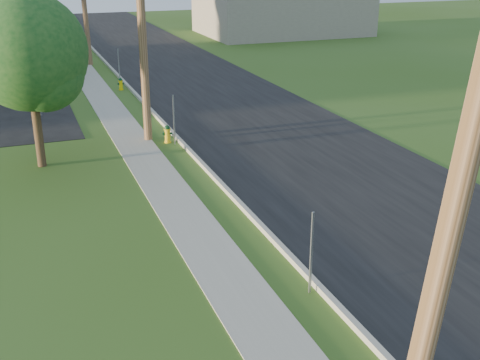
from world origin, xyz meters
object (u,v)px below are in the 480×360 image
at_px(utility_pole_near, 462,174).
at_px(hydrant_far, 121,84).
at_px(tree_verge, 32,57).
at_px(hydrant_mid, 167,134).
at_px(utility_pole_mid, 141,14).

xyz_separation_m(utility_pole_near, hydrant_far, (0.62, 27.61, -4.47)).
height_order(tree_verge, hydrant_mid, tree_verge).
bearing_deg(hydrant_far, utility_pole_mid, -93.68).
relative_size(utility_pole_mid, hydrant_far, 14.25).
distance_m(utility_pole_near, hydrant_mid, 17.90).
xyz_separation_m(hydrant_mid, hydrant_far, (-0.02, 10.27, -0.03)).
distance_m(tree_verge, hydrant_mid, 6.07).
distance_m(hydrant_mid, hydrant_far, 10.27).
xyz_separation_m(utility_pole_mid, hydrant_far, (0.62, 9.61, -4.62)).
height_order(utility_pole_near, hydrant_mid, utility_pole_near).
height_order(tree_verge, hydrant_far, tree_verge).
xyz_separation_m(utility_pole_near, hydrant_mid, (0.64, 17.33, -4.44)).
relative_size(tree_verge, hydrant_far, 8.78).
bearing_deg(hydrant_mid, utility_pole_mid, 133.92).
bearing_deg(utility_pole_mid, hydrant_far, 86.32).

